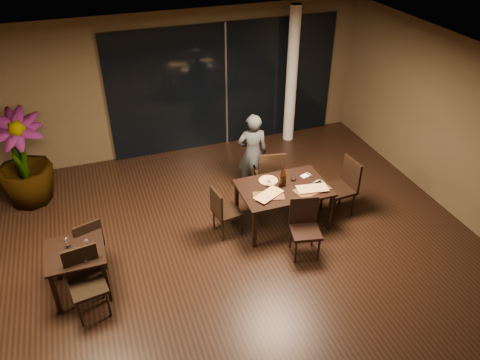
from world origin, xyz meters
name	(u,v)px	position (x,y,z in m)	size (l,w,h in m)	color
ground	(244,265)	(0.00, 0.00, 0.00)	(8.00, 8.00, 0.00)	black
wall_back	(179,84)	(0.00, 4.05, 1.50)	(8.00, 0.10, 3.00)	#473A26
wall_right	(477,140)	(4.05, 0.00, 1.50)	(0.10, 8.00, 3.00)	#473A26
ceiling	(245,83)	(0.00, 0.00, 3.02)	(8.00, 8.00, 0.04)	silver
window_panel	(226,86)	(1.00, 3.96, 1.35)	(5.00, 0.06, 2.70)	black
column	(292,76)	(2.40, 3.65, 1.50)	(0.24, 0.24, 3.00)	silver
main_table	(284,191)	(1.00, 0.80, 0.68)	(1.50, 1.00, 0.75)	black
side_table	(76,258)	(-2.40, 0.30, 0.62)	(0.80, 0.80, 0.75)	black
chair_main_far	(270,173)	(1.06, 1.54, 0.57)	(0.55, 0.55, 1.03)	black
chair_main_near	(304,224)	(1.02, 0.01, 0.54)	(0.53, 0.53, 0.97)	black
chair_main_left	(223,210)	(-0.07, 0.85, 0.50)	(0.48, 0.48, 0.90)	black
chair_main_right	(344,184)	(2.14, 0.75, 0.58)	(0.52, 0.52, 1.05)	black
chair_side_far	(88,241)	(-2.23, 0.77, 0.51)	(0.53, 0.53, 0.91)	black
chair_side_near	(86,278)	(-2.31, -0.09, 0.56)	(0.53, 0.53, 1.01)	black
diner	(252,153)	(0.88, 1.98, 0.79)	(0.53, 0.36, 1.58)	#2D3032
potted_plant	(21,160)	(-3.16, 2.95, 0.89)	(0.97, 0.97, 1.78)	#1C4F1A
pizza_board_left	(269,196)	(0.66, 0.63, 0.76)	(0.50, 0.25, 0.01)	#462716
pizza_board_right	(312,190)	(1.41, 0.56, 0.76)	(0.60, 0.30, 0.01)	#482D17
oblong_pizza_left	(269,195)	(0.66, 0.63, 0.77)	(0.48, 0.23, 0.02)	maroon
oblong_pizza_right	(312,189)	(1.41, 0.56, 0.77)	(0.49, 0.23, 0.02)	maroon
round_pizza	(268,181)	(0.82, 1.06, 0.76)	(0.32, 0.32, 0.01)	#A83512
bottle_a	(281,179)	(0.96, 0.82, 0.91)	(0.07, 0.07, 0.32)	black
bottle_b	(284,178)	(1.01, 0.83, 0.90)	(0.07, 0.07, 0.31)	black
bottle_c	(283,176)	(1.01, 0.90, 0.91)	(0.07, 0.07, 0.32)	black
tumbler_left	(269,184)	(0.77, 0.90, 0.80)	(0.08, 0.08, 0.10)	white
tumbler_right	(293,178)	(1.23, 0.93, 0.80)	(0.08, 0.08, 0.10)	white
napkin_near	(318,183)	(1.60, 0.72, 0.76)	(0.18, 0.10, 0.01)	silver
napkin_far	(306,176)	(1.50, 0.99, 0.76)	(0.18, 0.10, 0.01)	white
wine_glass_a	(67,243)	(-2.48, 0.41, 0.83)	(0.07, 0.07, 0.17)	white
wine_glass_b	(87,245)	(-2.22, 0.28, 0.83)	(0.07, 0.07, 0.17)	white
side_napkin	(81,259)	(-2.32, 0.09, 0.76)	(0.18, 0.11, 0.01)	silver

